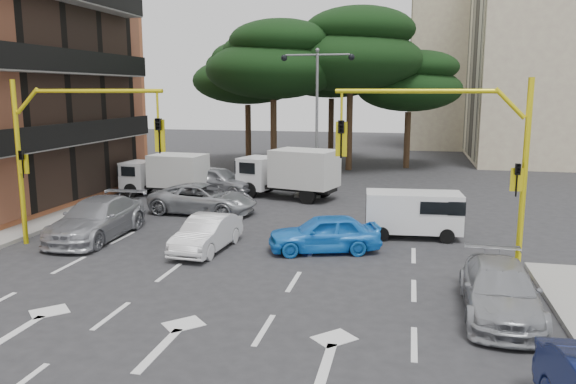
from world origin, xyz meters
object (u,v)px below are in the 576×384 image
object	(u,v)px
car_silver_parked	(500,291)
box_truck_b	(288,174)
car_silver_wagon	(97,219)
car_silver_cross_a	(203,199)
van_white	(413,214)
street_lamp_center	(317,93)
signal_mast_right	(463,149)
box_truck_a	(165,175)
signal_mast_left	(62,140)
car_white_hatch	(207,233)
car_blue_compact	(324,233)
car_silver_cross_b	(218,180)

from	to	relation	value
car_silver_parked	box_truck_b	world-z (taller)	box_truck_b
car_silver_wagon	car_silver_cross_a	xyz separation A→B (m)	(2.46, 4.96, -0.07)
van_white	street_lamp_center	bearing A→B (deg)	-156.11
signal_mast_right	box_truck_a	size ratio (longest dim) A/B	1.30
car_silver_wagon	signal_mast_right	bearing A→B (deg)	-6.74
signal_mast_left	box_truck_b	size ratio (longest dim) A/B	1.13
box_truck_b	car_silver_cross_a	bearing A→B (deg)	161.44
signal_mast_left	car_silver_parked	xyz separation A→B (m)	(14.40, -3.33, -3.23)
car_white_hatch	box_truck_a	world-z (taller)	box_truck_a
signal_mast_left	car_blue_compact	size ratio (longest dim) A/B	1.53
street_lamp_center	car_silver_wagon	xyz separation A→B (m)	(-6.44, -12.68, -4.67)
signal_mast_left	car_white_hatch	bearing A→B (deg)	6.64
street_lamp_center	car_blue_compact	xyz separation A→B (m)	(2.40, -12.67, -4.76)
car_white_hatch	signal_mast_right	bearing A→B (deg)	0.18
signal_mast_left	car_silver_cross_a	xyz separation A→B (m)	(2.82, 6.29, -3.20)
car_silver_wagon	street_lamp_center	bearing A→B (deg)	62.06
car_white_hatch	box_truck_b	world-z (taller)	box_truck_b
car_silver_cross_a	car_silver_cross_b	size ratio (longest dim) A/B	1.10
car_blue_compact	car_silver_parked	distance (m)	6.99
street_lamp_center	car_silver_parked	bearing A→B (deg)	-66.33
signal_mast_right	street_lamp_center	bearing A→B (deg)	115.91
box_truck_a	car_silver_wagon	bearing A→B (deg)	-167.98
car_silver_parked	box_truck_a	world-z (taller)	box_truck_a
signal_mast_left	car_silver_cross_a	distance (m)	7.60
signal_mast_right	car_silver_parked	world-z (taller)	signal_mast_right
car_silver_cross_b	signal_mast_left	bearing A→B (deg)	-176.44
car_silver_cross_a	box_truck_a	distance (m)	5.15
car_silver_wagon	car_silver_cross_b	bearing A→B (deg)	80.25
car_silver_cross_b	car_white_hatch	bearing A→B (deg)	-149.50
car_white_hatch	signal_mast_left	bearing A→B (deg)	-169.17
street_lamp_center	car_blue_compact	world-z (taller)	street_lamp_center
car_white_hatch	van_white	bearing A→B (deg)	30.06
car_white_hatch	street_lamp_center	bearing A→B (deg)	87.00
signal_mast_left	box_truck_b	xyz separation A→B (m)	(5.84, 10.82, -2.58)
signal_mast_left	van_white	distance (m)	13.25
car_blue_compact	box_truck_a	size ratio (longest dim) A/B	0.85
car_silver_wagon	box_truck_b	bearing A→B (deg)	59.00
car_silver_wagon	box_truck_a	xyz separation A→B (m)	(-1.12, 8.64, 0.38)
car_white_hatch	van_white	size ratio (longest dim) A/B	1.04
signal_mast_left	car_silver_cross_b	bearing A→B (deg)	80.45
car_silver_wagon	car_silver_cross_a	world-z (taller)	car_silver_wagon
box_truck_a	van_white	bearing A→B (deg)	-109.82
signal_mast_right	car_silver_wagon	bearing A→B (deg)	174.28
car_silver_cross_b	box_truck_b	size ratio (longest dim) A/B	0.85
street_lamp_center	car_blue_compact	distance (m)	13.75
street_lamp_center	box_truck_a	xyz separation A→B (m)	(-7.56, -4.04, -4.29)
signal_mast_left	car_silver_cross_a	bearing A→B (deg)	65.85
car_white_hatch	box_truck_a	xyz separation A→B (m)	(-5.87, 9.37, 0.52)
box_truck_a	box_truck_b	size ratio (longest dim) A/B	0.87
car_silver_cross_b	van_white	distance (m)	12.51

